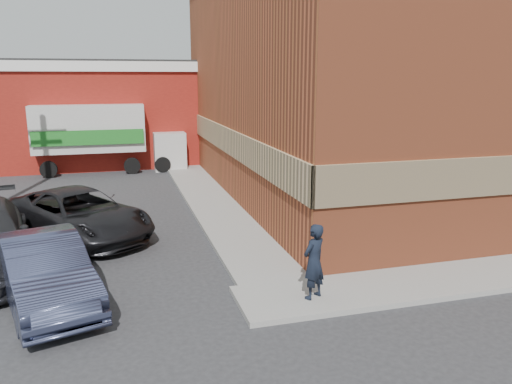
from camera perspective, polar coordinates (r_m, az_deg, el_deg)
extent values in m
plane|color=#28282B|center=(11.65, -0.63, -11.00)|extent=(90.00, 90.00, 0.00)
cube|color=#A94B2B|center=(22.33, 14.87, 11.98)|extent=(14.00, 18.00, 9.00)
cube|color=tan|center=(19.88, -3.39, 5.94)|extent=(0.08, 18.16, 1.00)
cube|color=gray|center=(20.11, -5.70, -0.50)|extent=(1.80, 18.00, 0.12)
cube|color=maroon|center=(30.52, -22.03, 7.87)|extent=(16.00, 8.00, 5.00)
cube|color=silver|center=(30.45, -22.48, 13.02)|extent=(16.30, 8.30, 0.50)
cube|color=black|center=(30.45, -22.53, 13.58)|extent=(16.00, 8.00, 0.10)
imported|color=black|center=(10.69, 6.63, -7.89)|extent=(0.71, 0.64, 1.64)
imported|color=#323753|center=(11.60, -23.00, -8.29)|extent=(2.74, 4.68, 1.46)
imported|color=black|center=(15.82, -19.56, -2.43)|extent=(4.90, 5.74, 1.46)
cube|color=beige|center=(26.41, -18.52, 6.97)|extent=(5.34, 2.16, 2.31)
cube|color=#1D6E21|center=(25.38, -18.58, 5.94)|extent=(5.15, 0.05, 0.71)
cube|color=beige|center=(26.61, -10.84, 4.66)|extent=(1.61, 1.96, 1.95)
cylinder|color=black|center=(25.96, -22.62, 2.38)|extent=(0.80, 0.27, 0.80)
cylinder|color=black|center=(27.70, -22.20, 3.03)|extent=(0.80, 0.27, 0.80)
cylinder|color=black|center=(25.75, -13.97, 2.93)|extent=(0.80, 0.27, 0.80)
cylinder|color=black|center=(27.50, -14.09, 3.54)|extent=(0.80, 0.27, 0.80)
cylinder|color=black|center=(25.83, -10.62, 3.12)|extent=(0.80, 0.27, 0.80)
cylinder|color=black|center=(27.57, -10.95, 3.72)|extent=(0.80, 0.27, 0.80)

